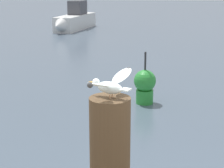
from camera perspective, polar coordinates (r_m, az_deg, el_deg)
The scene contains 4 objects.
mooring_post at distance 3.35m, azimuth -0.30°, elevation -9.16°, with size 0.34×0.34×0.87m, color #4C3823.
seagull at distance 3.17m, azimuth -0.37°, elevation -0.05°, with size 0.39×0.61×0.20m.
boat_white at distance 25.20m, azimuth -5.60°, elevation 9.14°, with size 2.22×5.42×1.80m.
channel_buoy at distance 9.99m, azimuth 4.76°, elevation -0.16°, with size 0.56×0.56×1.33m.
Camera 1 is at (-0.23, -3.33, 3.04)m, focal length 63.27 mm.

